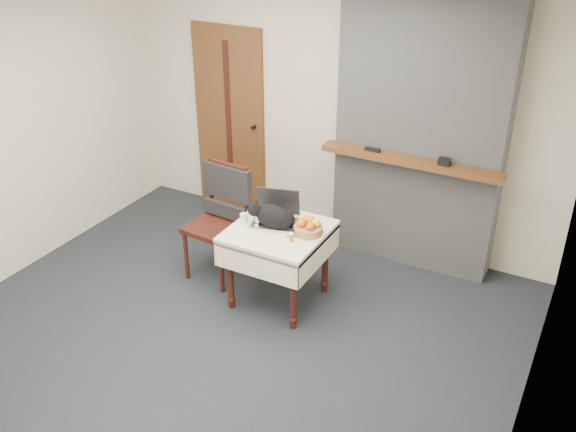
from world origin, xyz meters
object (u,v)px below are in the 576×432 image
object	(u,v)px
cream_jar	(244,218)
door	(230,121)
side_table	(278,241)
cat	(274,217)
pill_bottle	(291,237)
chair	(223,205)
laptop	(276,214)
fruit_basket	(309,228)

from	to	relation	value
cream_jar	door	bearing A→B (deg)	126.37
side_table	cat	xyz separation A→B (m)	(-0.04, 0.01, 0.21)
pill_bottle	chair	distance (m)	0.92
door	cat	xyz separation A→B (m)	(1.29, -1.34, -0.20)
side_table	laptop	xyz separation A→B (m)	(-0.09, 0.11, 0.18)
cream_jar	pill_bottle	world-z (taller)	pill_bottle
laptop	cream_jar	distance (m)	0.27
cream_jar	cat	bearing A→B (deg)	6.36
cream_jar	pill_bottle	xyz separation A→B (m)	(0.51, -0.11, 0.00)
pill_bottle	chair	world-z (taller)	chair
door	laptop	xyz separation A→B (m)	(1.24, -1.24, -0.23)
door	fruit_basket	world-z (taller)	door
side_table	cream_jar	bearing A→B (deg)	-176.26
cat	cream_jar	world-z (taller)	cat
door	cat	distance (m)	1.87
side_table	fruit_basket	world-z (taller)	fruit_basket
cream_jar	pill_bottle	distance (m)	0.52
cat	fruit_basket	size ratio (longest dim) A/B	2.07
laptop	chair	bearing A→B (deg)	157.29
side_table	chair	bearing A→B (deg)	164.75
side_table	laptop	bearing A→B (deg)	127.94
cream_jar	fruit_basket	world-z (taller)	fruit_basket
side_table	fruit_basket	bearing A→B (deg)	13.04
cream_jar	pill_bottle	size ratio (longest dim) A/B	0.94
pill_bottle	fruit_basket	world-z (taller)	fruit_basket
door	pill_bottle	world-z (taller)	door
cat	chair	xyz separation A→B (m)	(-0.63, 0.17, -0.12)
door	side_table	distance (m)	1.94
side_table	cat	world-z (taller)	cat
side_table	fruit_basket	xyz separation A→B (m)	(0.25, 0.06, 0.17)
pill_bottle	side_table	bearing A→B (deg)	146.00
door	cream_jar	size ratio (longest dim) A/B	26.92
side_table	chair	distance (m)	0.71
laptop	cat	distance (m)	0.11
laptop	chair	size ratio (longest dim) A/B	0.41
pill_bottle	chair	size ratio (longest dim) A/B	0.07
side_table	laptop	size ratio (longest dim) A/B	1.76
cream_jar	side_table	bearing A→B (deg)	3.74
pill_bottle	fruit_basket	size ratio (longest dim) A/B	0.33
laptop	fruit_basket	distance (m)	0.34
fruit_basket	chair	world-z (taller)	chair
door	side_table	bearing A→B (deg)	-45.36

